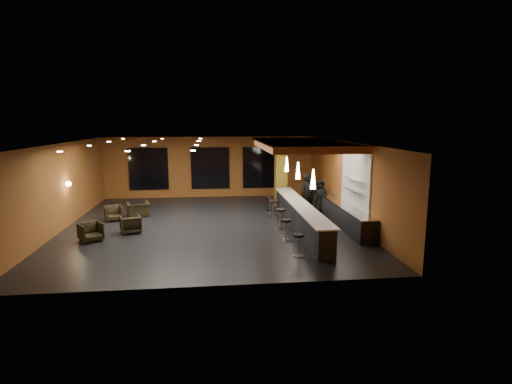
{
  "coord_description": "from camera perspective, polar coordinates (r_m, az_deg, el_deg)",
  "views": [
    {
      "loc": [
        0.06,
        -16.7,
        4.38
      ],
      "look_at": [
        2.0,
        0.5,
        1.3
      ],
      "focal_mm": 28.0,
      "sensor_mm": 36.0,
      "label": 1
    }
  ],
  "objects": [
    {
      "name": "bar_top",
      "position": [
        16.46,
        6.31,
        -1.74
      ],
      "size": [
        0.78,
        8.1,
        0.05
      ],
      "primitive_type": "cube",
      "color": "silver",
      "rests_on": "bar_counter"
    },
    {
      "name": "wall_back",
      "position": [
        23.4,
        -6.55,
        3.57
      ],
      "size": [
        12.0,
        0.1,
        3.5
      ],
      "primitive_type": "cube",
      "color": "#965421",
      "rests_on": "floor"
    },
    {
      "name": "bar_stool_4",
      "position": [
        19.63,
        2.06,
        -1.37
      ],
      "size": [
        0.38,
        0.38,
        0.75
      ],
      "rotation": [
        0.0,
        0.0,
        0.31
      ],
      "color": "silver",
      "rests_on": "floor"
    },
    {
      "name": "wall_right",
      "position": [
        17.94,
        13.15,
        1.39
      ],
      "size": [
        0.1,
        13.0,
        3.5
      ],
      "primitive_type": "cube",
      "color": "#965421",
      "rests_on": "floor"
    },
    {
      "name": "staff_a",
      "position": [
        19.33,
        7.35,
        -0.23
      ],
      "size": [
        0.75,
        0.55,
        1.89
      ],
      "primitive_type": "imported",
      "rotation": [
        0.0,
        0.0,
        0.15
      ],
      "color": "black",
      "rests_on": "floor"
    },
    {
      "name": "window_left",
      "position": [
        23.57,
        -15.1,
        3.21
      ],
      "size": [
        2.2,
        0.06,
        2.4
      ],
      "primitive_type": "cube",
      "color": "black",
      "rests_on": "wall_back"
    },
    {
      "name": "wall_front",
      "position": [
        10.49,
        -6.57,
        -4.5
      ],
      "size": [
        12.0,
        0.1,
        3.5
      ],
      "primitive_type": "cube",
      "color": "#965421",
      "rests_on": "floor"
    },
    {
      "name": "wall_left",
      "position": [
        17.98,
        -26.22,
        0.63
      ],
      "size": [
        0.1,
        13.0,
        3.5
      ],
      "primitive_type": "cube",
      "color": "#965421",
      "rests_on": "floor"
    },
    {
      "name": "column",
      "position": [
        20.79,
        3.57,
        2.8
      ],
      "size": [
        0.6,
        0.6,
        3.5
      ],
      "primitive_type": "cube",
      "color": "olive",
      "rests_on": "floor"
    },
    {
      "name": "floor",
      "position": [
        17.28,
        -6.44,
        -4.83
      ],
      "size": [
        12.0,
        13.0,
        0.1
      ],
      "primitive_type": "cube",
      "color": "black",
      "rests_on": "ground"
    },
    {
      "name": "staff_b",
      "position": [
        19.97,
        7.71,
        -0.37
      ],
      "size": [
        0.91,
        0.8,
        1.58
      ],
      "primitive_type": "imported",
      "rotation": [
        0.0,
        0.0,
        -0.31
      ],
      "color": "black",
      "rests_on": "floor"
    },
    {
      "name": "prep_top",
      "position": [
        17.49,
        12.35,
        -1.67
      ],
      "size": [
        0.72,
        6.0,
        0.03
      ],
      "primitive_type": "cube",
      "color": "silver",
      "rests_on": "prep_counter"
    },
    {
      "name": "bar_stool_1",
      "position": [
        14.84,
        4.27,
        -5.01
      ],
      "size": [
        0.41,
        0.41,
        0.81
      ],
      "rotation": [
        0.0,
        0.0,
        -0.02
      ],
      "color": "silver",
      "rests_on": "floor"
    },
    {
      "name": "ceiling",
      "position": [
        16.73,
        -6.68,
        7.17
      ],
      "size": [
        12.0,
        13.0,
        0.1
      ],
      "primitive_type": "cube",
      "color": "black"
    },
    {
      "name": "wood_soffit",
      "position": [
        18.17,
        6.15,
        6.81
      ],
      "size": [
        3.6,
        8.0,
        0.28
      ],
      "primitive_type": "cube",
      "color": "#B96636",
      "rests_on": "ceiling"
    },
    {
      "name": "wall_sconce",
      "position": [
        18.38,
        -25.22,
        1.05
      ],
      "size": [
        0.22,
        0.22,
        0.22
      ],
      "primitive_type": "sphere",
      "color": "#FFE5B2",
      "rests_on": "wall_left"
    },
    {
      "name": "armchair_c",
      "position": [
        18.92,
        -19.69,
        -2.86
      ],
      "size": [
        0.93,
        0.94,
        0.67
      ],
      "primitive_type": "imported",
      "rotation": [
        0.0,
        0.0,
        0.36
      ],
      "color": "black",
      "rests_on": "floor"
    },
    {
      "name": "armchair_a",
      "position": [
        16.01,
        -22.54,
        -5.29
      ],
      "size": [
        1.05,
        1.05,
        0.7
      ],
      "primitive_type": "imported",
      "rotation": [
        0.0,
        0.0,
        0.61
      ],
      "color": "black",
      "rests_on": "floor"
    },
    {
      "name": "staff_c",
      "position": [
        19.47,
        9.14,
        -0.59
      ],
      "size": [
        0.87,
        0.63,
        1.63
      ],
      "primitive_type": "imported",
      "rotation": [
        0.0,
        0.0,
        -0.15
      ],
      "color": "black",
      "rests_on": "floor"
    },
    {
      "name": "pendant_1",
      "position": [
        16.72,
        6.02,
        3.06
      ],
      "size": [
        0.2,
        0.2,
        0.7
      ],
      "primitive_type": "cone",
      "color": "white",
      "rests_on": "wood_soffit"
    },
    {
      "name": "wall_shelf_upper",
      "position": [
        16.7,
        13.81,
        1.78
      ],
      "size": [
        0.3,
        1.5,
        0.03
      ],
      "primitive_type": "cube",
      "color": "silver",
      "rests_on": "wall_right"
    },
    {
      "name": "bar_stool_0",
      "position": [
        13.21,
        6.11,
        -7.15
      ],
      "size": [
        0.38,
        0.38,
        0.75
      ],
      "rotation": [
        0.0,
        0.0,
        -0.01
      ],
      "color": "silver",
      "rests_on": "floor"
    },
    {
      "name": "prep_counter",
      "position": [
        17.59,
        12.29,
        -3.12
      ],
      "size": [
        0.7,
        6.0,
        0.86
      ],
      "primitive_type": "cube",
      "color": "black",
      "rests_on": "floor"
    },
    {
      "name": "pendant_2",
      "position": [
        19.15,
        4.42,
        3.97
      ],
      "size": [
        0.2,
        0.2,
        0.7
      ],
      "primitive_type": "cone",
      "color": "white",
      "rests_on": "wood_soffit"
    },
    {
      "name": "window_right",
      "position": [
        23.48,
        0.8,
        3.53
      ],
      "size": [
        2.2,
        0.06,
        2.4
      ],
      "primitive_type": "cube",
      "color": "black",
      "rests_on": "wall_back"
    },
    {
      "name": "tile_backsplash",
      "position": [
        16.94,
        14.02,
        1.71
      ],
      "size": [
        0.06,
        3.2,
        2.4
      ],
      "primitive_type": "cube",
      "color": "white",
      "rests_on": "wall_right"
    },
    {
      "name": "bar_stool_3",
      "position": [
        18.11,
        2.49,
        -2.17
      ],
      "size": [
        0.43,
        0.43,
        0.84
      ],
      "rotation": [
        0.0,
        0.0,
        0.14
      ],
      "color": "silver",
      "rests_on": "floor"
    },
    {
      "name": "armchair_b",
      "position": [
        16.63,
        -17.48,
        -4.43
      ],
      "size": [
        0.96,
        0.97,
        0.69
      ],
      "primitive_type": "imported",
      "rotation": [
        0.0,
        0.0,
        3.49
      ],
      "color": "black",
      "rests_on": "floor"
    },
    {
      "name": "bar_counter",
      "position": [
        16.57,
        6.28,
        -3.52
      ],
      "size": [
        0.6,
        8.0,
        1.0
      ],
      "primitive_type": "cube",
      "color": "black",
      "rests_on": "floor"
    },
    {
      "name": "window_center",
      "position": [
        23.3,
        -6.55,
        3.42
      ],
      "size": [
        2.2,
        0.06,
        2.4
      ],
      "primitive_type": "cube",
      "color": "black",
      "rests_on": "wall_back"
    },
    {
      "name": "wall_shelf_lower",
      "position": [
        16.77,
        13.75,
        0.25
      ],
      "size": [
        0.3,
        1.5,
        0.03
      ],
      "primitive_type": "cube",
      "color": "silver",
      "rests_on": "wall_right"
    },
    {
      "name": "pendant_0",
      "position": [
        14.31,
        8.17,
        1.83
      ],
      "size": [
        0.2,
        0.2,
        0.7
      ],
      "primitive_type": "cone",
      "color": "white",
      "rests_on": "wood_soffit"
    },
    {
      "name": "bar_stool_2",
      "position": [
        16.34,
        3.52,
        -3.49
      ],
      "size": [
        0.44,
        0.44,
        0.86
      ],
      "rotation": [
        0.0,
        0.0,
        0.38
      ],
      "color": "silver",
      "rests_on": "floor"
    },
    {
      "name": "armchair_d",
      "position": [
        19.39,
        -16.48,
        -2.4
      ],
      "size": [
        1.2,
        1.12,
        0.65
      ],
      "primitive_type": "imported",
      "rotation": [
        0.0,
        0.0,
        3.42
      ],
      "color": "black",
      "rests_on": "floor"
    }
  ]
}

